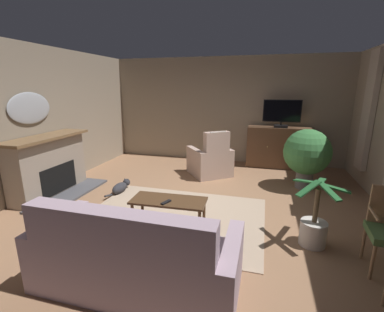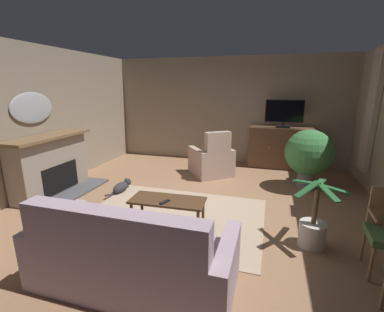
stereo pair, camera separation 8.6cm
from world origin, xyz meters
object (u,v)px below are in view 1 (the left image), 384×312
(coffee_table, at_px, (169,203))
(sofa_floral, at_px, (135,260))
(potted_plant_on_hearth_side, at_px, (307,153))
(cat, at_px, (121,187))
(wall_mirror_oval, at_px, (30,108))
(potted_plant_small_fern_corner, at_px, (313,229))
(armchair_near_window, at_px, (210,161))
(fireplace, at_px, (49,167))
(television, at_px, (282,113))
(tv_cabinet, at_px, (279,148))
(tv_remote, at_px, (166,202))

(coffee_table, bearing_deg, sofa_floral, -85.18)
(potted_plant_on_hearth_side, bearing_deg, cat, -161.08)
(wall_mirror_oval, relative_size, potted_plant_small_fern_corner, 1.04)
(armchair_near_window, height_order, cat, armchair_near_window)
(potted_plant_small_fern_corner, bearing_deg, potted_plant_on_hearth_side, 86.00)
(fireplace, bearing_deg, potted_plant_on_hearth_side, 18.93)
(television, distance_m, coffee_table, 3.98)
(television, xyz_separation_m, armchair_near_window, (-1.53, -1.00, -1.05))
(sofa_floral, bearing_deg, wall_mirror_oval, 148.07)
(coffee_table, xyz_separation_m, potted_plant_small_fern_corner, (1.96, 0.04, -0.14))
(fireplace, xyz_separation_m, cat, (1.22, 0.42, -0.44))
(sofa_floral, bearing_deg, potted_plant_on_hearth_side, 59.78)
(tv_cabinet, height_order, potted_plant_on_hearth_side, potted_plant_on_hearth_side)
(television, bearing_deg, tv_cabinet, 90.00)
(armchair_near_window, relative_size, potted_plant_small_fern_corner, 1.33)
(tv_cabinet, distance_m, coffee_table, 3.90)
(fireplace, xyz_separation_m, armchair_near_window, (2.69, 1.92, -0.20))
(cat, bearing_deg, potted_plant_on_hearth_side, 18.92)
(tv_remote, relative_size, armchair_near_window, 0.14)
(tv_cabinet, bearing_deg, tv_remote, -114.24)
(tv_remote, distance_m, cat, 1.78)
(sofa_floral, bearing_deg, cat, 123.14)
(tv_remote, relative_size, cat, 0.23)
(tv_cabinet, relative_size, sofa_floral, 0.76)
(armchair_near_window, xyz_separation_m, potted_plant_on_hearth_side, (1.99, -0.31, 0.39))
(sofa_floral, distance_m, potted_plant_small_fern_corner, 2.27)
(television, relative_size, coffee_table, 0.80)
(fireplace, distance_m, potted_plant_small_fern_corner, 4.58)
(tv_remote, xyz_separation_m, potted_plant_on_hearth_side, (2.10, 2.29, 0.29))
(armchair_near_window, relative_size, potted_plant_on_hearth_side, 0.98)
(wall_mirror_oval, height_order, tv_remote, wall_mirror_oval)
(television, xyz_separation_m, potted_plant_on_hearth_side, (0.46, -1.31, -0.66))
(tv_cabinet, distance_m, cat, 3.96)
(wall_mirror_oval, height_order, potted_plant_on_hearth_side, wall_mirror_oval)
(fireplace, distance_m, cat, 1.36)
(wall_mirror_oval, distance_m, armchair_near_window, 3.74)
(wall_mirror_oval, height_order, potted_plant_small_fern_corner, wall_mirror_oval)
(tv_cabinet, distance_m, sofa_floral, 5.04)
(tv_remote, bearing_deg, potted_plant_small_fern_corner, 116.63)
(tv_cabinet, bearing_deg, cat, -139.71)
(tv_cabinet, bearing_deg, armchair_near_window, -145.56)
(fireplace, bearing_deg, armchair_near_window, 35.44)
(tv_cabinet, distance_m, potted_plant_on_hearth_side, 1.45)
(fireplace, xyz_separation_m, potted_plant_on_hearth_side, (4.69, 1.61, 0.18))
(fireplace, xyz_separation_m, tv_cabinet, (4.23, 2.97, -0.05))
(sofa_floral, xyz_separation_m, armchair_near_window, (0.01, 3.75, 0.01))
(fireplace, distance_m, tv_remote, 2.67)
(fireplace, height_order, wall_mirror_oval, wall_mirror_oval)
(armchair_near_window, bearing_deg, sofa_floral, -90.11)
(wall_mirror_oval, distance_m, tv_remote, 3.15)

